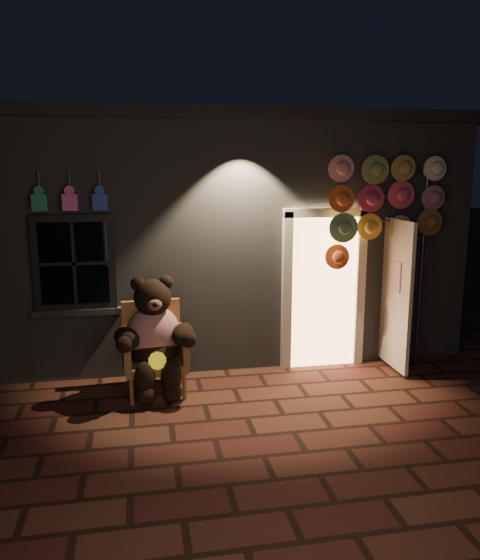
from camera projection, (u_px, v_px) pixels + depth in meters
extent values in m
plane|color=#512D1F|center=(247.00, 418.00, 6.01)|extent=(60.00, 60.00, 0.00)
cube|color=slate|center=(203.00, 230.00, 9.54)|extent=(7.00, 5.00, 3.30)
cube|color=black|center=(201.00, 128.00, 9.19)|extent=(7.30, 5.30, 0.16)
cube|color=black|center=(75.00, 263.00, 6.77)|extent=(1.00, 0.10, 1.20)
cube|color=black|center=(74.00, 263.00, 6.74)|extent=(0.82, 0.06, 1.02)
cube|color=slate|center=(78.00, 312.00, 6.90)|extent=(1.10, 0.14, 0.08)
cube|color=#FFB272|center=(323.00, 291.00, 7.47)|extent=(0.92, 0.10, 2.10)
cube|color=beige|center=(287.00, 293.00, 7.34)|extent=(0.12, 0.12, 2.20)
cube|color=beige|center=(359.00, 290.00, 7.53)|extent=(0.12, 0.12, 2.20)
cube|color=beige|center=(326.00, 212.00, 7.22)|extent=(1.16, 0.12, 0.12)
cube|color=beige|center=(396.00, 295.00, 7.27)|extent=(0.05, 0.80, 2.00)
cube|color=#29965F|center=(39.00, 203.00, 6.48)|extent=(0.18, 0.07, 0.20)
cylinder|color=#59595E|center=(39.00, 181.00, 6.49)|extent=(0.02, 0.02, 0.25)
cube|color=pink|center=(70.00, 202.00, 6.55)|extent=(0.18, 0.07, 0.20)
cylinder|color=#59595E|center=(69.00, 181.00, 6.55)|extent=(0.02, 0.02, 0.25)
cube|color=#2D47A0|center=(100.00, 202.00, 6.61)|extent=(0.18, 0.07, 0.20)
cylinder|color=#59595E|center=(99.00, 181.00, 6.62)|extent=(0.02, 0.02, 0.25)
cube|color=#955A39|center=(155.00, 363.00, 6.61)|extent=(0.77, 0.72, 0.10)
cube|color=#955A39|center=(151.00, 328.00, 6.83)|extent=(0.72, 0.14, 0.72)
cube|color=#955A39|center=(126.00, 350.00, 6.47)|extent=(0.13, 0.62, 0.41)
cube|color=#955A39|center=(183.00, 345.00, 6.64)|extent=(0.13, 0.62, 0.41)
cylinder|color=#955A39|center=(132.00, 392.00, 6.31)|extent=(0.05, 0.05, 0.33)
cylinder|color=#955A39|center=(184.00, 386.00, 6.46)|extent=(0.05, 0.05, 0.33)
cylinder|color=#955A39|center=(128.00, 374.00, 6.85)|extent=(0.05, 0.05, 0.33)
cylinder|color=#955A39|center=(177.00, 370.00, 7.01)|extent=(0.05, 0.05, 0.33)
ellipsoid|color=#AF121F|center=(153.00, 333.00, 6.58)|extent=(0.69, 0.57, 0.69)
ellipsoid|color=black|center=(155.00, 351.00, 6.55)|extent=(0.57, 0.50, 0.32)
sphere|color=black|center=(153.00, 298.00, 6.45)|extent=(0.48, 0.48, 0.44)
sphere|color=black|center=(138.00, 284.00, 6.40)|extent=(0.17, 0.17, 0.17)
sphere|color=black|center=(166.00, 282.00, 6.48)|extent=(0.17, 0.17, 0.17)
ellipsoid|color=brown|center=(155.00, 305.00, 6.26)|extent=(0.18, 0.13, 0.14)
ellipsoid|color=black|center=(127.00, 338.00, 6.29)|extent=(0.41, 0.51, 0.25)
ellipsoid|color=black|center=(183.00, 334.00, 6.46)|extent=(0.36, 0.50, 0.25)
ellipsoid|color=black|center=(145.00, 379.00, 6.28)|extent=(0.25, 0.25, 0.43)
ellipsoid|color=black|center=(171.00, 377.00, 6.36)|extent=(0.25, 0.25, 0.43)
sphere|color=black|center=(145.00, 395.00, 6.26)|extent=(0.23, 0.23, 0.23)
sphere|color=black|center=(172.00, 393.00, 6.34)|extent=(0.23, 0.23, 0.23)
cylinder|color=yellow|center=(157.00, 361.00, 6.28)|extent=(0.22, 0.10, 0.20)
cylinder|color=#59595E|center=(422.00, 262.00, 7.55)|extent=(0.04, 0.04, 2.86)
cylinder|color=#59595E|center=(407.00, 173.00, 7.23)|extent=(1.27, 0.03, 0.03)
cylinder|color=#59595E|center=(405.00, 197.00, 7.30)|extent=(1.27, 0.03, 0.03)
cylinder|color=#59595E|center=(404.00, 221.00, 7.36)|extent=(1.27, 0.03, 0.03)
cylinder|color=pink|center=(342.00, 168.00, 7.00)|extent=(0.36, 0.11, 0.36)
cylinder|color=#939D4C|center=(374.00, 168.00, 7.04)|extent=(0.36, 0.11, 0.36)
cylinder|color=#BD9543|center=(406.00, 169.00, 7.09)|extent=(0.36, 0.11, 0.36)
cylinder|color=white|center=(433.00, 169.00, 7.23)|extent=(0.36, 0.11, 0.36)
cylinder|color=orange|center=(342.00, 198.00, 7.04)|extent=(0.36, 0.11, 0.36)
cylinder|color=#D53857|center=(374.00, 198.00, 7.09)|extent=(0.36, 0.11, 0.36)
cylinder|color=#F1506C|center=(402.00, 197.00, 7.22)|extent=(0.36, 0.11, 0.36)
cylinder|color=#C16E7F|center=(432.00, 197.00, 7.27)|extent=(0.36, 0.11, 0.36)
cylinder|color=#709E5F|center=(342.00, 227.00, 7.09)|extent=(0.36, 0.11, 0.36)
cylinder|color=yellow|center=(370.00, 226.00, 7.22)|extent=(0.36, 0.11, 0.36)
cylinder|color=#D8B465|center=(401.00, 225.00, 7.27)|extent=(0.36, 0.11, 0.36)
cylinder|color=olive|center=(432.00, 225.00, 7.32)|extent=(0.36, 0.11, 0.36)
cylinder|color=#C95325|center=(339.00, 254.00, 7.22)|extent=(0.36, 0.11, 0.36)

